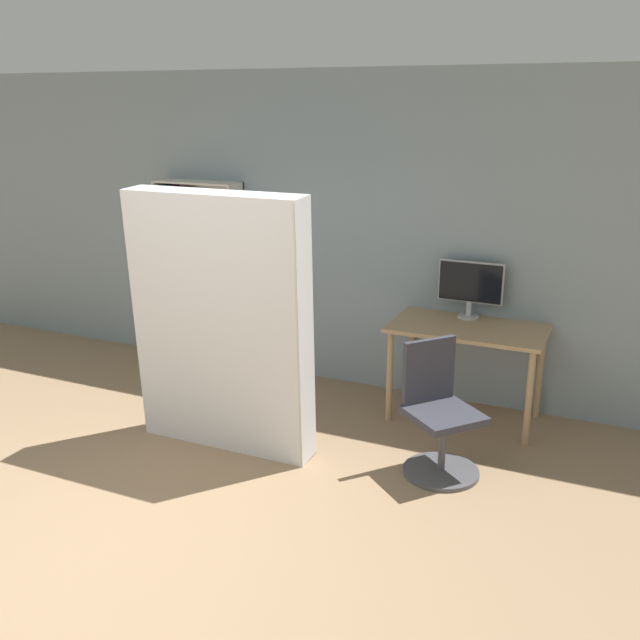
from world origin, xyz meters
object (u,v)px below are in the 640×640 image
(monitor, at_px, (470,285))
(office_chair, at_px, (439,422))
(bookshelf, at_px, (195,269))
(mattress_near, at_px, (221,325))

(monitor, bearing_deg, office_chair, -85.57)
(bookshelf, xyz_separation_m, mattress_near, (1.18, -1.42, 0.02))
(office_chair, xyz_separation_m, mattress_near, (-1.52, -0.28, 0.57))
(bookshelf, bearing_deg, mattress_near, -50.43)
(bookshelf, bearing_deg, office_chair, -23.06)
(office_chair, height_order, bookshelf, bookshelf)
(monitor, relative_size, office_chair, 0.57)
(office_chair, bearing_deg, bookshelf, 156.94)
(bookshelf, bearing_deg, monitor, -0.10)
(monitor, distance_m, mattress_near, 2.02)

